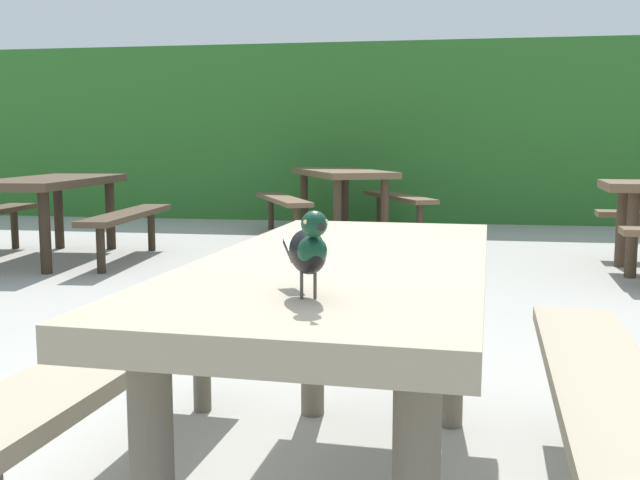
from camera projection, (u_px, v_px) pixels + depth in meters
name	position (u px, v px, depth m)	size (l,w,h in m)	color
hedge_wall	(414.00, 134.00, 10.41)	(28.00, 1.55, 2.35)	#2D6B28
picnic_table_foreground	(346.00, 320.00, 2.10)	(1.77, 1.84, 0.74)	gray
bird_grackle	(309.00, 249.00, 1.49)	(0.15, 0.27, 0.18)	black
picnic_table_mid_left	(51.00, 198.00, 6.66)	(1.80, 1.85, 0.74)	#473828
picnic_table_far_centre	(342.00, 186.00, 8.56)	(2.25, 2.27, 0.74)	brown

